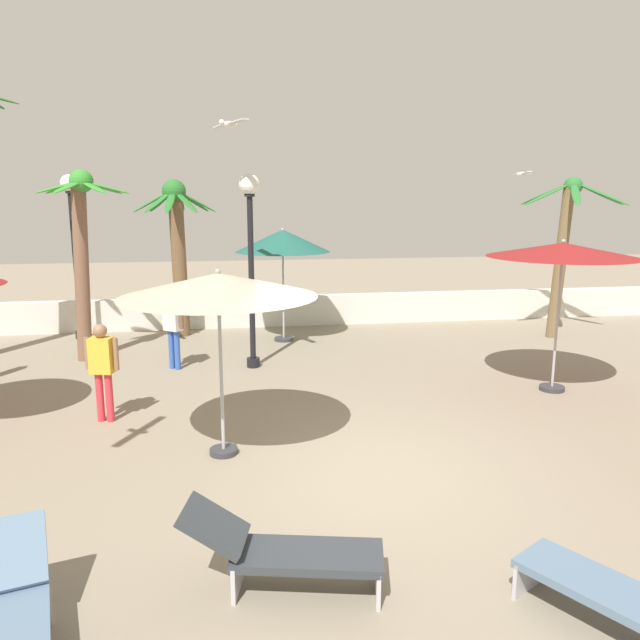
{
  "coord_description": "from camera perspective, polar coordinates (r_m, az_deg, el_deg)",
  "views": [
    {
      "loc": [
        -1.69,
        -7.41,
        3.61
      ],
      "look_at": [
        0.0,
        3.35,
        1.4
      ],
      "focal_mm": 34.11,
      "sensor_mm": 36.0,
      "label": 1
    }
  ],
  "objects": [
    {
      "name": "lounge_chair_1",
      "position": [
        6.04,
        27.29,
        -22.23
      ],
      "size": [
        1.46,
        1.9,
        0.84
      ],
      "color": "#B7B7BC",
      "rests_on": "ground_plane"
    },
    {
      "name": "lamp_post_1",
      "position": [
        12.8,
        -6.54,
        7.6
      ],
      "size": [
        0.43,
        0.43,
        4.08
      ],
      "color": "black",
      "rests_on": "ground_plane"
    },
    {
      "name": "ground_plane",
      "position": [
        8.42,
        3.64,
        -13.95
      ],
      "size": [
        56.0,
        56.0,
        0.0
      ],
      "primitive_type": "plane",
      "color": "gray"
    },
    {
      "name": "guest_0",
      "position": [
        10.41,
        -19.76,
        -3.83
      ],
      "size": [
        0.55,
        0.32,
        1.63
      ],
      "color": "#D8333F",
      "rests_on": "ground_plane"
    },
    {
      "name": "lounge_chair_2",
      "position": [
        6.03,
        -3.56,
        -20.73
      ],
      "size": [
        1.94,
        0.94,
        0.83
      ],
      "color": "#B7B7BC",
      "rests_on": "ground_plane"
    },
    {
      "name": "seagull_0",
      "position": [
        17.89,
        18.51,
        12.89
      ],
      "size": [
        0.38,
        1.02,
        0.14
      ],
      "color": "white"
    },
    {
      "name": "patio_umbrella_3",
      "position": [
        8.34,
        -9.53,
        3.17
      ],
      "size": [
        2.71,
        2.71,
        2.66
      ],
      "color": "#333338",
      "rests_on": "ground_plane"
    },
    {
      "name": "guest_2",
      "position": [
        13.17,
        -13.62,
        -0.22
      ],
      "size": [
        0.46,
        0.41,
        1.67
      ],
      "color": "#3359B2",
      "rests_on": "ground_plane"
    },
    {
      "name": "patio_umbrella_2",
      "position": [
        15.22,
        -3.52,
        7.38
      ],
      "size": [
        2.36,
        2.36,
        2.86
      ],
      "color": "#333338",
      "rests_on": "ground_plane"
    },
    {
      "name": "patio_umbrella_4",
      "position": [
        11.96,
        21.81,
        6.0
      ],
      "size": [
        2.72,
        2.72,
        2.86
      ],
      "color": "#333338",
      "rests_on": "ground_plane"
    },
    {
      "name": "palm_tree_3",
      "position": [
        16.21,
        -13.24,
        7.44
      ],
      "size": [
        2.1,
        2.1,
        4.06
      ],
      "color": "brown",
      "rests_on": "ground_plane"
    },
    {
      "name": "palm_tree_1",
      "position": [
        14.31,
        -21.47,
        6.82
      ],
      "size": [
        1.92,
        1.91,
        4.2
      ],
      "color": "brown",
      "rests_on": "ground_plane"
    },
    {
      "name": "seagull_1",
      "position": [
        12.12,
        -8.5,
        17.76
      ],
      "size": [
        0.66,
        1.34,
        0.14
      ],
      "color": "white"
    },
    {
      "name": "boundary_wall",
      "position": [
        17.35,
        -3.18,
        0.89
      ],
      "size": [
        25.2,
        0.3,
        0.86
      ],
      "primitive_type": "cube",
      "color": "silver",
      "rests_on": "ground_plane"
    },
    {
      "name": "lounge_chair_0",
      "position": [
        5.75,
        -27.01,
        -23.91
      ],
      "size": [
        1.03,
        1.96,
        0.84
      ],
      "color": "#B7B7BC",
      "rests_on": "ground_plane"
    },
    {
      "name": "palm_tree_2",
      "position": [
        16.85,
        22.01,
        7.36
      ],
      "size": [
        2.81,
        2.59,
        4.11
      ],
      "color": "brown",
      "rests_on": "ground_plane"
    },
    {
      "name": "lamp_post_0",
      "position": [
        16.63,
        -22.18,
        7.94
      ],
      "size": [
        0.44,
        0.44,
        4.16
      ],
      "color": "black",
      "rests_on": "ground_plane"
    }
  ]
}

